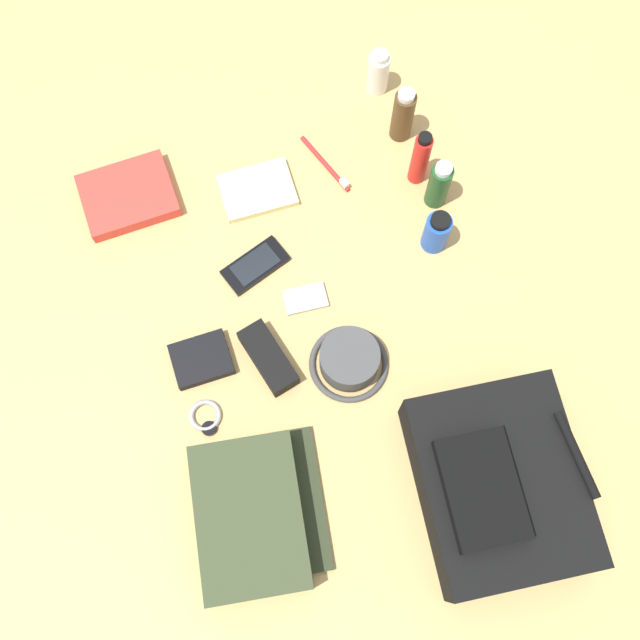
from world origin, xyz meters
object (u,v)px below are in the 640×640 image
paperback_novel (128,196)px  media_player (305,299)px  toothbrush (328,167)px  wallet (201,360)px  shampoo_bottle (439,185)px  cologne_bottle (403,115)px  notepad (257,190)px  wristwatch (206,417)px  sunscreen_spray (420,158)px  toothpaste_tube (378,72)px  backpack (498,484)px  bucket_hat (349,360)px  deodorant_spray (437,232)px  toiletry_pouch (253,516)px  cell_phone (255,266)px  sunglasses_case (268,358)px

paperback_novel → media_player: 0.43m
toothbrush → wallet: bearing=-49.4°
shampoo_bottle → media_player: bearing=-69.6°
cologne_bottle → notepad: cologne_bottle is taller
media_player → wristwatch: bearing=-57.4°
sunscreen_spray → toothpaste_tube: bearing=180.0°
cologne_bottle → shampoo_bottle: size_ratio=1.09×
toothpaste_tube → backpack: bearing=-7.1°
wristwatch → wallet: bearing=167.1°
cologne_bottle → bucket_hat: bearing=-32.0°
bucket_hat → backpack: bearing=28.4°
bucket_hat → paperback_novel: bucket_hat is taller
backpack → wristwatch: (-0.30, -0.46, -0.05)m
media_player → toothbrush: size_ratio=0.57×
deodorant_spray → notepad: size_ratio=0.72×
toiletry_pouch → wristwatch: (-0.20, -0.03, -0.03)m
shampoo_bottle → cell_phone: 0.40m
backpack → toothbrush: size_ratio=2.42×
backpack → sunscreen_spray: size_ratio=2.44×
cell_phone → wallet: size_ratio=1.31×
wristwatch → toothbrush: (-0.43, 0.40, 0.00)m
media_player → wristwatch: 0.30m
bucket_hat → notepad: (-0.41, -0.05, -0.02)m
paperback_novel → sunglasses_case: size_ratio=1.34×
media_player → notepad: 0.26m
wallet → backpack: bearing=47.7°
bucket_hat → media_player: (-0.15, -0.04, -0.02)m
shampoo_bottle → wallet: bearing=-72.5°
wristwatch → media_player: bearing=122.6°
backpack → deodorant_spray: backpack is taller
backpack → paperback_novel: 0.92m
wristwatch → toothbrush: toothbrush is taller
cell_phone → notepad: notepad is taller
toothbrush → sunglasses_case: size_ratio=1.11×
sunscreen_spray → wristwatch: bearing=-58.4°
notepad → sunglasses_case: size_ratio=1.07×
toothpaste_tube → toiletry_pouch: bearing=-34.2°
cell_phone → wristwatch: (0.26, -0.18, -0.00)m
wristwatch → toiletry_pouch: bearing=8.7°
deodorant_spray → paperback_novel: size_ratio=0.58×
shampoo_bottle → notepad: (-0.14, -0.34, -0.05)m
backpack → toothbrush: bearing=-175.3°
bucket_hat → cologne_bottle: size_ratio=1.08×
sunscreen_spray → paperback_novel: 0.60m
toothpaste_tube → shampoo_bottle: bearing=3.3°
toothpaste_tube → toothbrush: 0.23m
wallet → toothbrush: bearing=131.7°
backpack → toothpaste_tube: bearing=172.9°
toothpaste_tube → wristwatch: (0.58, -0.56, -0.05)m
toiletry_pouch → backpack: bearing=77.7°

